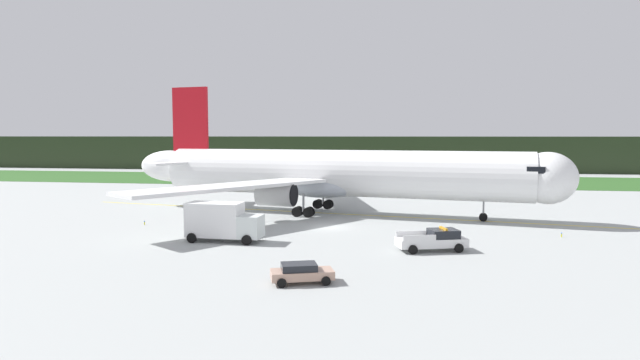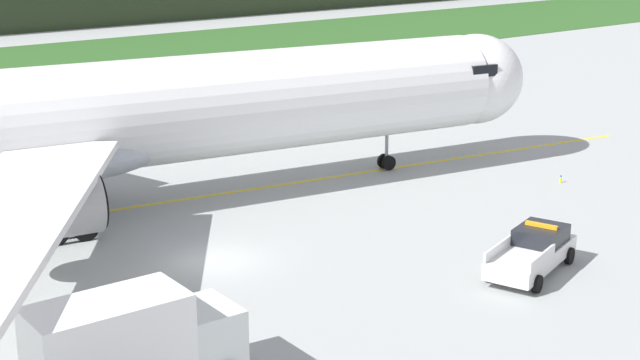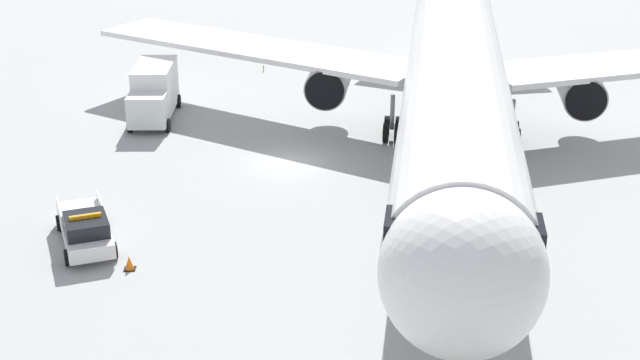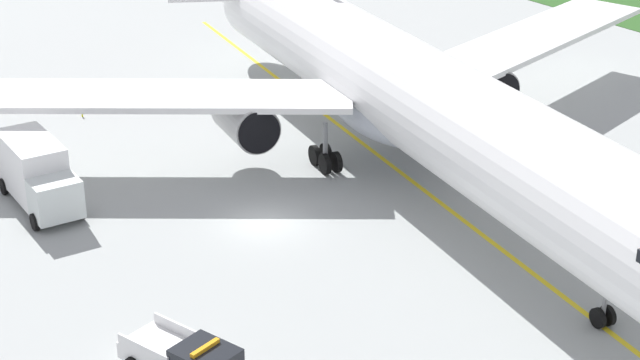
{
  "view_description": "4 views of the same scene",
  "coord_description": "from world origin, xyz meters",
  "views": [
    {
      "loc": [
        7.77,
        -53.54,
        9.55
      ],
      "look_at": [
        -2.26,
        8.21,
        4.24
      ],
      "focal_mm": 29.44,
      "sensor_mm": 36.0,
      "label": 1
    },
    {
      "loc": [
        -20.12,
        -33.14,
        14.86
      ],
      "look_at": [
        6.46,
        0.49,
        2.51
      ],
      "focal_mm": 51.58,
      "sensor_mm": 36.0,
      "label": 2
    },
    {
      "loc": [
        48.89,
        -0.18,
        19.22
      ],
      "look_at": [
        7.67,
        1.54,
        2.08
      ],
      "focal_mm": 50.68,
      "sensor_mm": 36.0,
      "label": 3
    },
    {
      "loc": [
        40.93,
        -24.5,
        23.78
      ],
      "look_at": [
        2.74,
        1.55,
        3.0
      ],
      "focal_mm": 58.32,
      "sensor_mm": 36.0,
      "label": 4
    }
  ],
  "objects": [
    {
      "name": "ground",
      "position": [
        0.0,
        0.0,
        0.0
      ],
      "size": [
        320.0,
        320.0,
        0.0
      ],
      "primitive_type": "plane",
      "color": "#9EA2A1"
    },
    {
      "name": "taxiway_centerline_main",
      "position": [
        -0.17,
        9.55,
        0.0
      ],
      "size": [
        70.27,
        12.33,
        0.01
      ],
      "primitive_type": "cube",
      "rotation": [
        0.0,
        0.0,
        -0.17
      ],
      "color": "yellow",
      "rests_on": "ground"
    },
    {
      "name": "airliner",
      "position": [
        -0.7,
        9.64,
        4.88
      ],
      "size": [
        54.94,
        48.89,
        15.94
      ],
      "color": "white",
      "rests_on": "ground"
    },
    {
      "name": "ops_pickup_truck",
      "position": [
        10.25,
        -9.61,
        0.91
      ],
      "size": [
        6.09,
        3.72,
        1.94
      ],
      "color": "silver",
      "rests_on": "ground"
    },
    {
      "name": "catering_truck",
      "position": [
        -8.47,
        -8.73,
        1.85
      ],
      "size": [
        6.88,
        2.83,
        3.68
      ],
      "color": "silver",
      "rests_on": "ground"
    },
    {
      "name": "apron_cone",
      "position": [
        12.74,
        -7.22,
        0.32
      ],
      "size": [
        0.52,
        0.52,
        0.65
      ],
      "color": "black",
      "rests_on": "ground"
    },
    {
      "name": "taxiway_edge_light_east",
      "position": [
        22.44,
        -1.75,
        0.24
      ],
      "size": [
        0.12,
        0.12,
        0.45
      ],
      "color": "yellow",
      "rests_on": "ground"
    }
  ]
}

